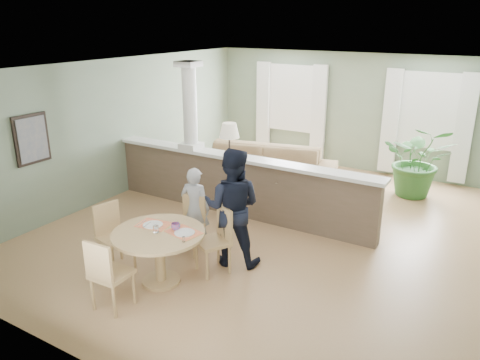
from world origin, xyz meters
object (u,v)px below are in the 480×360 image
Objects in this scene: houseplant at (418,161)px; man_person at (232,207)px; chair_far_boy at (191,221)px; chair_side at (112,233)px; dining_table at (160,242)px; chair_near at (107,272)px; sofa at (260,169)px; child_person at (195,208)px; chair_far_man at (217,237)px.

man_person is (-1.72, -4.23, 0.13)m from houseplant.
chair_far_boy is 0.50× the size of man_person.
houseplant is 1.56× the size of chair_side.
dining_table is at bearing -86.62° from chair_far_boy.
chair_near is 0.55× the size of man_person.
chair_side is at bearing 16.75° from man_person.
sofa is 2.84m from child_person.
chair_side reaches higher than sofa.
chair_far_man is 1.51m from chair_side.
child_person is 0.78m from man_person.
chair_far_man is 1.61m from chair_near.
chair_side is at bearing -49.93° from chair_near.
chair_near reaches higher than chair_side.
dining_table is (0.62, -3.89, 0.15)m from sofa.
chair_side is (-0.76, 0.83, -0.00)m from chair_near.
chair_side reaches higher than dining_table.
chair_far_man is (0.68, -0.30, 0.04)m from chair_far_boy.
houseplant is 6.08m from chair_side.
chair_near is 1.93m from child_person.
chair_far_man is (-1.77, -4.55, -0.21)m from houseplant.
child_person reaches higher than chair_far_man.
houseplant is 4.57m from man_person.
houseplant is at bearing -113.73° from chair_near.
chair_far_boy is (-2.45, -4.25, -0.26)m from houseplant.
houseplant is at bearing -18.25° from chair_side.
dining_table is 1.14m from man_person.
houseplant reaches higher than chair_far_boy.
child_person is at bearing -93.73° from sofa.
man_person is (0.65, 1.81, 0.34)m from chair_near.
chair_far_man is 0.55× the size of man_person.
chair_far_boy is at bearing -174.46° from chair_far_man.
chair_far_man reaches higher than sofa.
sofa is 3.41m from chair_far_man.
man_person reaches higher than child_person.
dining_table is at bearing -92.97° from sofa.
man_person is (1.15, -2.91, 0.42)m from sofa.
sofa is at bearing 89.71° from chair_far_boy.
child_person is at bearing 86.51° from chair_far_boy.
chair_side is 1.29m from child_person.
chair_far_man is 1.01× the size of chair_side.
chair_near is at bearing 52.06° from man_person.
child_person is 0.75× the size of man_person.
houseplant is 4.91m from chair_far_boy.
sofa is 3.16m from man_person.
chair_far_boy is at bearing -119.99° from houseplant.
chair_near is 1.00× the size of chair_side.
man_person reaches higher than dining_table.
man_person reaches higher than chair_far_boy.
chair_near is at bearing -98.30° from dining_table.
houseplant is at bearing 12.74° from sofa.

